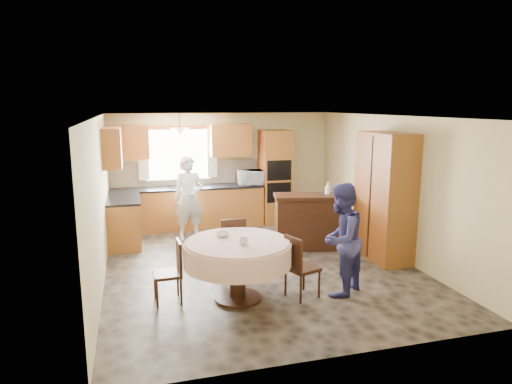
{
  "coord_description": "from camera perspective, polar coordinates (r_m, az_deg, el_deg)",
  "views": [
    {
      "loc": [
        -2.01,
        -7.12,
        2.7
      ],
      "look_at": [
        0.04,
        0.3,
        1.21
      ],
      "focal_mm": 32.0,
      "sensor_mm": 36.0,
      "label": 1
    }
  ],
  "objects": [
    {
      "name": "curtain_left",
      "position": [
        10.11,
        -13.93,
        4.69
      ],
      "size": [
        0.22,
        0.02,
        1.15
      ],
      "primitive_type": "cube",
      "color": "white",
      "rests_on": "wall_back"
    },
    {
      "name": "wall_front",
      "position": [
        4.81,
        10.16,
        -6.76
      ],
      "size": [
        5.0,
        0.02,
        2.5
      ],
      "primitive_type": "cube",
      "color": "#C8B780",
      "rests_on": "floor"
    },
    {
      "name": "space_heater",
      "position": [
        8.79,
        13.6,
        -5.16
      ],
      "size": [
        0.49,
        0.38,
        0.61
      ],
      "primitive_type": "cube",
      "rotation": [
        0.0,
        0.0,
        0.18
      ],
      "color": "black",
      "rests_on": "floor"
    },
    {
      "name": "wall_cab_left",
      "position": [
        9.99,
        -15.71,
        6.03
      ],
      "size": [
        0.85,
        0.33,
        0.72
      ],
      "primitive_type": "cube",
      "color": "#AF612B",
      "rests_on": "wall_back"
    },
    {
      "name": "counter_back",
      "position": [
        10.05,
        -8.56,
        0.53
      ],
      "size": [
        3.3,
        0.64,
        0.04
      ],
      "primitive_type": "cube",
      "color": "black",
      "rests_on": "base_cab_back"
    },
    {
      "name": "bowl_table",
      "position": [
        6.49,
        -4.17,
        -5.32
      ],
      "size": [
        0.22,
        0.22,
        0.06
      ],
      "primitive_type": "imported",
      "rotation": [
        0.0,
        0.0,
        -0.16
      ],
      "color": "#B2B2B2",
      "rests_on": "dining_table"
    },
    {
      "name": "cup_table",
      "position": [
        6.11,
        -1.57,
        -6.19
      ],
      "size": [
        0.16,
        0.16,
        0.09
      ],
      "primitive_type": "imported",
      "rotation": [
        0.0,
        0.0,
        -0.39
      ],
      "color": "#B2B2B2",
      "rests_on": "dining_table"
    },
    {
      "name": "wall_cab_right",
      "position": [
        10.22,
        -3.21,
        6.52
      ],
      "size": [
        0.9,
        0.33,
        0.72
      ],
      "primitive_type": "cube",
      "color": "#AF612B",
      "rests_on": "wall_back"
    },
    {
      "name": "wall_left",
      "position": [
        7.28,
        -18.97,
        -1.12
      ],
      "size": [
        0.02,
        6.0,
        2.5
      ],
      "primitive_type": "cube",
      "color": "#C8B780",
      "rests_on": "floor"
    },
    {
      "name": "oven_lower",
      "position": [
        10.2,
        2.91,
        -0.07
      ],
      "size": [
        0.56,
        0.01,
        0.45
      ],
      "primitive_type": "cube",
      "color": "black",
      "rests_on": "oven_tower"
    },
    {
      "name": "chair_back",
      "position": [
        7.22,
        -3.02,
        -6.52
      ],
      "size": [
        0.43,
        0.43,
        0.96
      ],
      "rotation": [
        0.0,
        0.0,
        3.16
      ],
      "color": "#3B1F10",
      "rests_on": "floor"
    },
    {
      "name": "oven_tower",
      "position": [
        10.44,
        2.38,
        1.92
      ],
      "size": [
        0.66,
        0.62,
        2.12
      ],
      "primitive_type": "cube",
      "color": "#A86D2C",
      "rests_on": "floor"
    },
    {
      "name": "microwave",
      "position": [
        10.23,
        -0.72,
        1.86
      ],
      "size": [
        0.61,
        0.45,
        0.32
      ],
      "primitive_type": "imported",
      "rotation": [
        0.0,
        0.0,
        -0.11
      ],
      "color": "silver",
      "rests_on": "counter_back"
    },
    {
      "name": "base_cab_left",
      "position": [
        9.2,
        -16.17,
        -3.69
      ],
      "size": [
        0.6,
        1.2,
        0.88
      ],
      "primitive_type": "cube",
      "color": "#A86D2C",
      "rests_on": "floor"
    },
    {
      "name": "chair_left",
      "position": [
        6.45,
        -10.42,
        -9.39
      ],
      "size": [
        0.39,
        0.39,
        0.86
      ],
      "rotation": [
        0.0,
        0.0,
        -1.54
      ],
      "color": "#3B1F10",
      "rests_on": "floor"
    },
    {
      "name": "bottle_sideboard",
      "position": [
        8.67,
        8.96,
        0.3
      ],
      "size": [
        0.13,
        0.13,
        0.29
      ],
      "primitive_type": "imported",
      "rotation": [
        0.0,
        0.0,
        0.18
      ],
      "color": "silver",
      "rests_on": "sideboard"
    },
    {
      "name": "counter_left",
      "position": [
        9.1,
        -16.32,
        -0.88
      ],
      "size": [
        0.64,
        1.2,
        0.04
      ],
      "primitive_type": "cube",
      "color": "black",
      "rests_on": "base_cab_left"
    },
    {
      "name": "window",
      "position": [
        10.21,
        -9.71,
        4.63
      ],
      "size": [
        1.4,
        0.03,
        1.1
      ],
      "primitive_type": "cube",
      "color": "white",
      "rests_on": "wall_back"
    },
    {
      "name": "wall_right",
      "position": [
        8.55,
        16.66,
        0.75
      ],
      "size": [
        0.02,
        6.0,
        2.5
      ],
      "primitive_type": "cube",
      "color": "#C8B780",
      "rests_on": "floor"
    },
    {
      "name": "wall_cab_side",
      "position": [
        8.96,
        -17.54,
        5.41
      ],
      "size": [
        0.33,
        1.2,
        0.72
      ],
      "primitive_type": "cube",
      "color": "#AF612B",
      "rests_on": "wall_left"
    },
    {
      "name": "curtain_right",
      "position": [
        10.26,
        -5.5,
        5.05
      ],
      "size": [
        0.22,
        0.02,
        1.15
      ],
      "primitive_type": "cube",
      "color": "white",
      "rests_on": "wall_back"
    },
    {
      "name": "bowl_sideboard",
      "position": [
        8.45,
        4.98,
        -0.7
      ],
      "size": [
        0.25,
        0.25,
        0.05
      ],
      "primitive_type": "imported",
      "rotation": [
        0.0,
        0.0,
        0.36
      ],
      "color": "#B2B2B2",
      "rests_on": "sideboard"
    },
    {
      "name": "ceiling",
      "position": [
        7.4,
        0.33,
        9.42
      ],
      "size": [
        5.0,
        6.0,
        0.01
      ],
      "primitive_type": "cube",
      "color": "white",
      "rests_on": "wall_back"
    },
    {
      "name": "wall_back",
      "position": [
        10.42,
        -4.18,
        2.94
      ],
      "size": [
        5.0,
        0.02,
        2.5
      ],
      "primitive_type": "cube",
      "color": "#C8B780",
      "rests_on": "floor"
    },
    {
      "name": "sideboard",
      "position": [
        8.68,
        6.81,
        -3.89
      ],
      "size": [
        1.45,
        0.84,
        0.97
      ],
      "primitive_type": "cube",
      "rotation": [
        0.0,
        0.0,
        -0.21
      ],
      "color": "#3B1F10",
      "rests_on": "floor"
    },
    {
      "name": "person_dining",
      "position": [
        6.6,
        10.54,
        -5.86
      ],
      "size": [
        1.0,
        0.97,
        1.62
      ],
      "primitive_type": "imported",
      "rotation": [
        0.0,
        0.0,
        3.82
      ],
      "color": "navy",
      "rests_on": "floor"
    },
    {
      "name": "floor",
      "position": [
        7.88,
        0.31,
        -9.08
      ],
      "size": [
        5.0,
        6.0,
        0.01
      ],
      "primitive_type": "cube",
      "color": "brown",
      "rests_on": "ground"
    },
    {
      "name": "cupboard",
      "position": [
        8.23,
        15.83,
        -0.57
      ],
      "size": [
        0.58,
        1.16,
        2.22
      ],
      "primitive_type": "cube",
      "color": "#A86D2C",
      "rests_on": "floor"
    },
    {
      "name": "dining_table",
      "position": [
        6.35,
        -2.32,
        -7.74
      ],
      "size": [
        1.49,
        1.49,
        0.85
      ],
      "color": "#3B1F10",
      "rests_on": "floor"
    },
    {
      "name": "chair_right",
      "position": [
        6.47,
        5.34,
        -8.94
      ],
      "size": [
        0.5,
        0.5,
        0.91
      ],
      "rotation": [
        0.0,
        0.0,
        1.9
      ],
      "color": "#3B1F10",
      "rests_on": "floor"
    },
    {
      "name": "oven_upper",
      "position": [
        10.11,
        2.94,
        2.71
      ],
      "size": [
        0.56,
        0.01,
        0.45
      ],
      "primitive_type": "cube",
      "color": "black",
      "rests_on": "oven_tower"
    },
    {
      "name": "backsplash",
      "position": [
        10.29,
        -8.81,
        2.35
      ],
      "size": [
        3.3,
        0.02,
        0.55
      ],
      "primitive_type": "cube",
      "color": "beige",
      "rests_on": "wall_back"
    },
    {
      "name": "base_cab_back",
      "position": [
        10.14,
        -8.49,
        -2.02
      ],
      "size": [
        3.3,
        0.6,
        0.88
      ],
      "primitive_type": "cube",
      "color": "#A86D2C",
      "rests_on": "floor"
    },
    {
      "name": "framed_picture",
      "position": [
        9.34,
        13.37,
        3.31
      ],
      "size": [
        0.06,
        0.61,
        0.51
      ],
      "color": "gold",
      "rests_on": "wall_right"
    },
    {
      "name": "person_sink",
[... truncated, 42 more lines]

